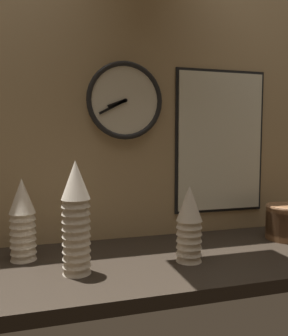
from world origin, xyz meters
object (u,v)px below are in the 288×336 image
at_px(cup_stack_left, 23,220).
at_px(cup_stack_center_left, 76,217).
at_px(bowl_stack_far_right, 286,221).
at_px(wall_clock, 125,101).
at_px(menu_board, 220,142).
at_px(cup_stack_center_right, 189,224).

bearing_deg(cup_stack_left, cup_stack_center_left, -46.92).
distance_m(bowl_stack_far_right, wall_clock, 0.78).
xyz_separation_m(cup_stack_center_left, bowl_stack_far_right, (0.82, 0.13, -0.10)).
height_order(cup_stack_left, menu_board, menu_board).
distance_m(cup_stack_left, menu_board, 0.84).
height_order(cup_stack_center_left, menu_board, menu_board).
xyz_separation_m(cup_stack_left, cup_stack_center_right, (0.51, -0.16, -0.01)).
distance_m(wall_clock, menu_board, 0.44).
xyz_separation_m(wall_clock, menu_board, (0.41, 0.01, -0.16)).
distance_m(cup_stack_center_right, menu_board, 0.49).
bearing_deg(cup_stack_center_left, cup_stack_center_right, 0.45).
relative_size(cup_stack_center_right, menu_board, 0.41).
height_order(cup_stack_center_left, bowl_stack_far_right, cup_stack_center_left).
height_order(cup_stack_center_left, cup_stack_center_right, cup_stack_center_left).
bearing_deg(cup_stack_left, bowl_stack_far_right, -2.19).
distance_m(cup_stack_left, wall_clock, 0.57).
bearing_deg(menu_board, wall_clock, -178.76).
xyz_separation_m(cup_stack_center_left, cup_stack_center_right, (0.36, 0.00, -0.04)).
xyz_separation_m(cup_stack_center_left, menu_board, (0.63, 0.31, 0.21)).
relative_size(cup_stack_left, cup_stack_center_left, 0.80).
relative_size(cup_stack_left, cup_stack_center_right, 1.09).
relative_size(bowl_stack_far_right, wall_clock, 0.53).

